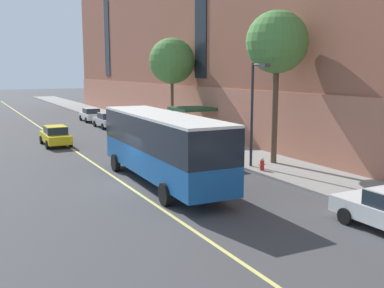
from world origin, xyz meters
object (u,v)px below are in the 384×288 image
taxi_cab (55,136)px  street_tree_far_uptown (172,61)px  parked_car_silver_5 (107,120)px  street_tree_mid_block (277,43)px  parked_car_silver_4 (134,129)px  fire_hydrant (262,164)px  parked_car_white_2 (91,115)px  city_bus (161,144)px  street_lamp (255,103)px  parked_car_navy_0 (205,152)px  parked_car_white_7 (163,138)px

taxi_cab → street_tree_far_uptown: (10.57, 1.14, 5.83)m
parked_car_silver_5 → street_tree_mid_block: street_tree_mid_block is taller
parked_car_silver_4 → street_tree_mid_block: street_tree_mid_block is taller
parked_car_silver_4 → fire_hydrant: size_ratio=5.98×
parked_car_white_2 → street_tree_far_uptown: street_tree_far_uptown is taller
city_bus → fire_hydrant: size_ratio=16.34×
street_lamp → fire_hydrant: bearing=-95.7°
parked_car_navy_0 → parked_car_white_2: size_ratio=1.06×
city_bus → parked_car_white_2: 30.78m
city_bus → street_tree_far_uptown: bearing=63.3°
parked_car_silver_4 → fire_hydrant: parked_car_silver_4 is taller
parked_car_white_2 → street_lamp: street_lamp is taller
parked_car_white_2 → taxi_cab: size_ratio=1.00×
street_tree_mid_block → street_lamp: 3.95m
street_tree_far_uptown → city_bus: bearing=-116.7°
parked_car_silver_4 → parked_car_silver_5: bearing=89.5°
city_bus → taxi_cab: (-2.49, 14.92, -1.32)m
taxi_cab → fire_hydrant: bearing=-60.3°
street_tree_mid_block → street_lamp: size_ratio=1.51×
street_tree_far_uptown → parked_car_silver_5: bearing=115.3°
parked_car_white_2 → street_tree_mid_block: (3.64, -29.21, 6.62)m
city_bus → street_lamp: size_ratio=1.94×
street_tree_mid_block → street_tree_far_uptown: 14.86m
street_tree_mid_block → street_lamp: bearing=-166.1°
street_tree_far_uptown → parked_car_navy_0: bearing=-106.2°
parked_car_white_7 → fire_hydrant: parked_car_white_7 is taller
street_lamp → street_tree_mid_block: bearing=13.9°
parked_car_navy_0 → street_tree_far_uptown: 14.63m
parked_car_white_2 → parked_car_white_7: same height
city_bus → street_tree_mid_block: 9.74m
parked_car_silver_5 → parked_car_white_7: 14.11m
taxi_cab → parked_car_navy_0: bearing=-59.8°
parked_car_white_2 → street_lamp: (1.80, -29.66, 3.15)m
parked_car_silver_5 → fire_hydrant: size_ratio=6.29×
street_tree_mid_block → fire_hydrant: bearing=-143.0°
parked_car_white_2 → parked_car_white_7: 20.66m
city_bus → street_tree_far_uptown: street_tree_far_uptown is taller
city_bus → parked_car_white_7: (4.41, 9.77, -1.32)m
city_bus → parked_car_white_7: size_ratio=2.65×
parked_car_silver_4 → city_bus: bearing=-105.3°
parked_car_white_2 → parked_car_silver_5: size_ratio=0.99×
parked_car_white_7 → street_lamp: street_lamp is taller
city_bus → street_lamp: 6.55m
street_tree_far_uptown → fire_hydrant: street_tree_far_uptown is taller
street_lamp → city_bus: bearing=-173.0°
parked_car_white_2 → parked_car_white_7: (-0.03, -20.66, -0.00)m
parked_car_navy_0 → taxi_cab: bearing=120.2°
street_lamp → taxi_cab: bearing=121.7°
parked_car_silver_4 → parked_car_white_7: (0.10, -6.04, 0.00)m
street_tree_mid_block → parked_car_silver_5: bearing=99.3°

